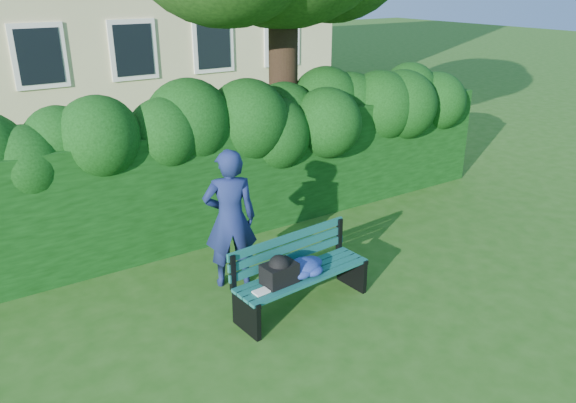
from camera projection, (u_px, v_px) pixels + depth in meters
ground at (313, 280)px, 7.57m from camera, size 80.00×80.00×0.00m
hedge at (233, 174)px, 8.94m from camera, size 10.00×1.00×1.80m
park_bench at (297, 271)px, 6.77m from camera, size 1.81×0.70×0.89m
man_reading at (230, 219)px, 7.17m from camera, size 0.79×0.66×1.86m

